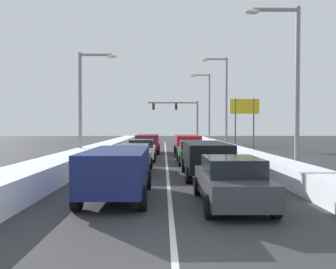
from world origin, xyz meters
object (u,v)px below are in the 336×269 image
at_px(suv_black_right_lane_second, 206,156).
at_px(sedan_green_right_lane_third, 193,152).
at_px(suv_red_right_lane_fourth, 187,143).
at_px(sedan_white_center_lane_third, 142,150).
at_px(street_lamp_right_mid, 223,96).
at_px(suv_navy_center_lane_nearest, 118,169).
at_px(street_lamp_right_far, 207,103).
at_px(street_lamp_right_near, 290,76).
at_px(suv_maroon_center_lane_fourth, 148,142).
at_px(roadside_sign_right, 245,112).
at_px(sedan_tan_center_lane_second, 133,158).
at_px(street_lamp_left_mid, 86,96).
at_px(sedan_charcoal_right_lane_nearest, 231,181).
at_px(traffic_light_gantry, 182,112).

xyz_separation_m(suv_black_right_lane_second, sedan_green_right_lane_third, (-0.13, 5.81, -0.25)).
height_order(sedan_green_right_lane_third, suv_red_right_lane_fourth, suv_red_right_lane_fourth).
relative_size(sedan_white_center_lane_third, street_lamp_right_mid, 0.48).
distance_m(suv_navy_center_lane_nearest, street_lamp_right_mid, 24.83).
xyz_separation_m(suv_black_right_lane_second, street_lamp_right_far, (3.60, 27.71, 4.42)).
relative_size(street_lamp_right_near, street_lamp_right_mid, 0.86).
bearing_deg(suv_maroon_center_lane_fourth, street_lamp_right_near, -62.76).
bearing_deg(suv_navy_center_lane_nearest, street_lamp_right_near, 31.33).
bearing_deg(suv_maroon_center_lane_fourth, suv_navy_center_lane_nearest, -90.41).
bearing_deg(roadside_sign_right, sedan_tan_center_lane_second, -118.97).
distance_m(suv_black_right_lane_second, suv_maroon_center_lane_fourth, 14.92).
relative_size(sedan_tan_center_lane_second, sedan_white_center_lane_third, 1.00).
bearing_deg(street_lamp_left_mid, suv_red_right_lane_fourth, 35.85).
distance_m(street_lamp_right_mid, roadside_sign_right, 3.70).
relative_size(suv_maroon_center_lane_fourth, street_lamp_right_far, 0.53).
xyz_separation_m(street_lamp_right_near, street_lamp_right_far, (-0.43, 27.76, 0.55)).
bearing_deg(sedan_tan_center_lane_second, roadside_sign_right, 61.03).
xyz_separation_m(suv_navy_center_lane_nearest, sedan_tan_center_lane_second, (-0.06, 6.29, -0.25)).
bearing_deg(street_lamp_right_far, sedan_charcoal_right_lane_nearest, -96.02).
height_order(sedan_charcoal_right_lane_nearest, sedan_green_right_lane_third, same).
relative_size(sedan_green_right_lane_third, sedan_white_center_lane_third, 1.00).
xyz_separation_m(sedan_charcoal_right_lane_nearest, suv_red_right_lane_fourth, (-0.07, 18.27, 0.25)).
xyz_separation_m(sedan_tan_center_lane_second, suv_maroon_center_lane_fourth, (0.20, 12.92, 0.25)).
bearing_deg(sedan_charcoal_right_lane_nearest, sedan_green_right_lane_third, 90.96).
relative_size(street_lamp_right_far, roadside_sign_right, 1.67).
bearing_deg(street_lamp_right_far, street_lamp_right_near, -89.12).
bearing_deg(sedan_green_right_lane_third, suv_black_right_lane_second, -88.71).
relative_size(suv_black_right_lane_second, sedan_tan_center_lane_second, 1.09).
bearing_deg(suv_black_right_lane_second, street_lamp_right_mid, 77.48).
bearing_deg(roadside_sign_right, street_lamp_right_mid, -143.02).
bearing_deg(suv_red_right_lane_fourth, street_lamp_right_near, -72.19).
distance_m(suv_black_right_lane_second, suv_navy_center_lane_nearest, 5.93).
distance_m(street_lamp_right_mid, street_lamp_right_far, 9.27).
height_order(suv_red_right_lane_fourth, sedan_tan_center_lane_second, suv_red_right_lane_fourth).
distance_m(suv_red_right_lane_fourth, street_lamp_right_near, 13.74).
xyz_separation_m(sedan_green_right_lane_third, traffic_light_gantry, (0.86, 28.83, 3.73)).
bearing_deg(suv_red_right_lane_fourth, suv_black_right_lane_second, -89.96).
height_order(suv_navy_center_lane_nearest, traffic_light_gantry, traffic_light_gantry).
distance_m(sedan_green_right_lane_third, street_lamp_right_near, 8.28).
bearing_deg(roadside_sign_right, suv_black_right_lane_second, -108.32).
bearing_deg(street_lamp_right_far, sedan_white_center_lane_third, -109.99).
xyz_separation_m(sedan_charcoal_right_lane_nearest, suv_navy_center_lane_nearest, (-3.68, 1.07, 0.25)).
bearing_deg(suv_navy_center_lane_nearest, sedan_tan_center_lane_second, 90.58).
relative_size(traffic_light_gantry, roadside_sign_right, 1.37).
distance_m(suv_black_right_lane_second, street_lamp_right_near, 5.58).
xyz_separation_m(sedan_tan_center_lane_second, roadside_sign_right, (10.46, 18.89, 3.25)).
distance_m(sedan_green_right_lane_third, street_lamp_right_mid, 14.17).
xyz_separation_m(traffic_light_gantry, street_lamp_left_mid, (-8.12, -27.48, 0.04)).
height_order(suv_maroon_center_lane_fourth, street_lamp_right_near, street_lamp_right_near).
height_order(sedan_white_center_lane_third, roadside_sign_right, roadside_sign_right).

